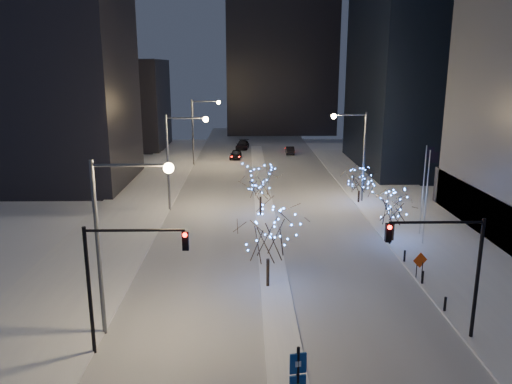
{
  "coord_description": "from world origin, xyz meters",
  "views": [
    {
      "loc": [
        -1.95,
        -23.66,
        14.68
      ],
      "look_at": [
        -1.16,
        14.88,
        5.0
      ],
      "focal_mm": 35.0,
      "sensor_mm": 36.0,
      "label": 1
    }
  ],
  "objects_px": {
    "car_far": "(243,145)",
    "wayfinding_sign": "(298,380)",
    "traffic_signal_east": "(451,259)",
    "holiday_tree_median_far": "(261,183)",
    "street_lamp_w_mid": "(178,149)",
    "street_lamp_east": "(356,145)",
    "car_mid": "(290,150)",
    "street_lamp_w_far": "(199,123)",
    "construction_sign": "(420,263)",
    "car_near": "(236,154)",
    "holiday_tree_plaza_far": "(360,180)",
    "holiday_tree_median_near": "(268,235)",
    "traffic_signal_west": "(118,269)",
    "street_lamp_w_near": "(116,224)",
    "holiday_tree_plaza_near": "(395,207)"
  },
  "relations": [
    {
      "from": "street_lamp_w_near",
      "to": "street_lamp_w_mid",
      "type": "relative_size",
      "value": 1.0
    },
    {
      "from": "holiday_tree_median_near",
      "to": "holiday_tree_median_far",
      "type": "xyz_separation_m",
      "value": [
        -0.0,
        16.93,
        -0.36
      ]
    },
    {
      "from": "construction_sign",
      "to": "street_lamp_east",
      "type": "bearing_deg",
      "value": 74.68
    },
    {
      "from": "holiday_tree_plaza_near",
      "to": "holiday_tree_median_near",
      "type": "bearing_deg",
      "value": -141.09
    },
    {
      "from": "traffic_signal_west",
      "to": "car_mid",
      "type": "distance_m",
      "value": 63.58
    },
    {
      "from": "street_lamp_w_mid",
      "to": "wayfinding_sign",
      "type": "xyz_separation_m",
      "value": [
        9.04,
        -33.0,
        -4.13
      ]
    },
    {
      "from": "street_lamp_w_far",
      "to": "holiday_tree_plaza_far",
      "type": "distance_m",
      "value": 30.06
    },
    {
      "from": "street_lamp_east",
      "to": "holiday_tree_median_far",
      "type": "height_order",
      "value": "street_lamp_east"
    },
    {
      "from": "car_far",
      "to": "wayfinding_sign",
      "type": "relative_size",
      "value": 1.36
    },
    {
      "from": "street_lamp_w_near",
      "to": "holiday_tree_plaza_far",
      "type": "distance_m",
      "value": 33.8
    },
    {
      "from": "street_lamp_w_mid",
      "to": "car_near",
      "type": "distance_m",
      "value": 31.39
    },
    {
      "from": "traffic_signal_west",
      "to": "car_near",
      "type": "relative_size",
      "value": 1.64
    },
    {
      "from": "street_lamp_w_near",
      "to": "holiday_tree_median_near",
      "type": "bearing_deg",
      "value": 34.68
    },
    {
      "from": "holiday_tree_median_near",
      "to": "wayfinding_sign",
      "type": "distance_m",
      "value": 13.93
    },
    {
      "from": "holiday_tree_plaza_near",
      "to": "car_far",
      "type": "bearing_deg",
      "value": 104.65
    },
    {
      "from": "car_near",
      "to": "holiday_tree_median_far",
      "type": "height_order",
      "value": "holiday_tree_median_far"
    },
    {
      "from": "car_near",
      "to": "holiday_tree_plaza_far",
      "type": "height_order",
      "value": "holiday_tree_plaza_far"
    },
    {
      "from": "street_lamp_east",
      "to": "holiday_tree_plaza_far",
      "type": "height_order",
      "value": "street_lamp_east"
    },
    {
      "from": "car_near",
      "to": "street_lamp_w_near",
      "type": "bearing_deg",
      "value": -90.1
    },
    {
      "from": "traffic_signal_east",
      "to": "holiday_tree_median_far",
      "type": "xyz_separation_m",
      "value": [
        -9.44,
        23.77,
        -1.29
      ]
    },
    {
      "from": "holiday_tree_median_near",
      "to": "construction_sign",
      "type": "bearing_deg",
      "value": 6.03
    },
    {
      "from": "street_lamp_w_near",
      "to": "holiday_tree_plaza_near",
      "type": "bearing_deg",
      "value": 37.15
    },
    {
      "from": "street_lamp_w_mid",
      "to": "car_mid",
      "type": "bearing_deg",
      "value": 67.27
    },
    {
      "from": "holiday_tree_median_near",
      "to": "holiday_tree_plaza_far",
      "type": "relative_size",
      "value": 1.29
    },
    {
      "from": "holiday_tree_median_near",
      "to": "car_far",
      "type": "bearing_deg",
      "value": 91.98
    },
    {
      "from": "street_lamp_east",
      "to": "wayfinding_sign",
      "type": "bearing_deg",
      "value": -105.5
    },
    {
      "from": "street_lamp_east",
      "to": "construction_sign",
      "type": "relative_size",
      "value": 5.28
    },
    {
      "from": "car_near",
      "to": "holiday_tree_plaza_far",
      "type": "bearing_deg",
      "value": -57.86
    },
    {
      "from": "street_lamp_w_far",
      "to": "construction_sign",
      "type": "height_order",
      "value": "street_lamp_w_far"
    },
    {
      "from": "street_lamp_east",
      "to": "car_mid",
      "type": "height_order",
      "value": "street_lamp_east"
    },
    {
      "from": "traffic_signal_east",
      "to": "car_far",
      "type": "xyz_separation_m",
      "value": [
        -11.51,
        66.56,
        -4.0
      ]
    },
    {
      "from": "street_lamp_east",
      "to": "car_far",
      "type": "xyz_separation_m",
      "value": [
        -12.65,
        37.56,
        -5.69
      ]
    },
    {
      "from": "street_lamp_east",
      "to": "car_near",
      "type": "xyz_separation_m",
      "value": [
        -13.72,
        27.4,
        -5.73
      ]
    },
    {
      "from": "street_lamp_w_mid",
      "to": "holiday_tree_median_near",
      "type": "relative_size",
      "value": 1.73
    },
    {
      "from": "holiday_tree_median_far",
      "to": "holiday_tree_plaza_near",
      "type": "relative_size",
      "value": 0.99
    },
    {
      "from": "street_lamp_w_far",
      "to": "holiday_tree_plaza_near",
      "type": "distance_m",
      "value": 40.38
    },
    {
      "from": "street_lamp_w_near",
      "to": "car_mid",
      "type": "xyz_separation_m",
      "value": [
        14.6,
        59.86,
        -5.83
      ]
    },
    {
      "from": "car_far",
      "to": "holiday_tree_median_far",
      "type": "distance_m",
      "value": 42.93
    },
    {
      "from": "holiday_tree_plaza_far",
      "to": "construction_sign",
      "type": "bearing_deg",
      "value": -90.56
    },
    {
      "from": "traffic_signal_west",
      "to": "construction_sign",
      "type": "xyz_separation_m",
      "value": [
        18.74,
        8.98,
        -3.47
      ]
    },
    {
      "from": "car_near",
      "to": "holiday_tree_plaza_far",
      "type": "distance_m",
      "value": 31.44
    },
    {
      "from": "street_lamp_w_far",
      "to": "car_mid",
      "type": "distance_m",
      "value": 18.56
    },
    {
      "from": "traffic_signal_west",
      "to": "wayfinding_sign",
      "type": "height_order",
      "value": "traffic_signal_west"
    },
    {
      "from": "traffic_signal_east",
      "to": "wayfinding_sign",
      "type": "bearing_deg",
      "value": -141.65
    },
    {
      "from": "car_mid",
      "to": "holiday_tree_plaza_far",
      "type": "height_order",
      "value": "holiday_tree_plaza_far"
    },
    {
      "from": "street_lamp_w_mid",
      "to": "car_near",
      "type": "xyz_separation_m",
      "value": [
        5.3,
        30.4,
        -5.77
      ]
    },
    {
      "from": "traffic_signal_west",
      "to": "car_far",
      "type": "height_order",
      "value": "traffic_signal_west"
    },
    {
      "from": "car_far",
      "to": "holiday_tree_plaza_far",
      "type": "distance_m",
      "value": 40.39
    },
    {
      "from": "street_lamp_w_near",
      "to": "construction_sign",
      "type": "distance_m",
      "value": 21.12
    },
    {
      "from": "traffic_signal_west",
      "to": "street_lamp_w_mid",
      "type": "bearing_deg",
      "value": 91.06
    }
  ]
}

